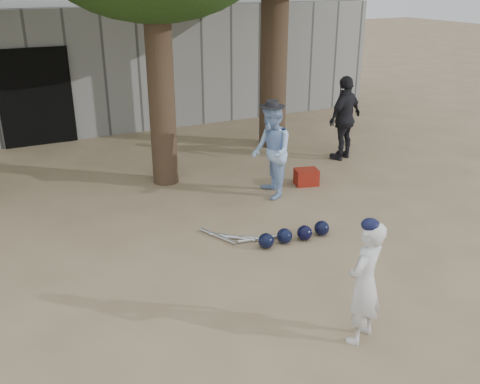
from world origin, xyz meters
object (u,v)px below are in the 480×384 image
spectator_blue (271,152)px  spectator_dark (345,118)px  red_bag (306,177)px  boy_player (365,283)px

spectator_blue → spectator_dark: 2.70m
spectator_blue → red_bag: (0.88, 0.19, -0.68)m
spectator_blue → spectator_dark: (2.43, 1.17, 0.06)m
boy_player → spectator_blue: spectator_blue is taller
boy_player → spectator_blue: 4.12m
spectator_dark → red_bag: bearing=11.6°
boy_player → red_bag: boy_player is taller
spectator_blue → spectator_dark: bearing=128.5°
spectator_blue → spectator_dark: size_ratio=0.93×
spectator_dark → red_bag: 1.97m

